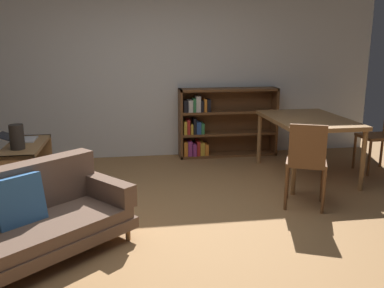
{
  "coord_description": "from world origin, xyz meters",
  "views": [
    {
      "loc": [
        -0.43,
        -3.6,
        1.7
      ],
      "look_at": [
        0.21,
        0.53,
        0.68
      ],
      "focal_mm": 39.02,
      "sensor_mm": 36.0,
      "label": 1
    }
  ],
  "objects_px": {
    "dining_chair_near": "(383,133)",
    "dining_chair_far": "(306,160)",
    "desk_speaker": "(17,137)",
    "bookshelf": "(220,123)",
    "open_laptop": "(19,138)",
    "dining_table": "(307,123)",
    "media_console": "(27,170)"
  },
  "relations": [
    {
      "from": "dining_chair_near",
      "to": "dining_chair_far",
      "type": "distance_m",
      "value": 1.89
    },
    {
      "from": "desk_speaker",
      "to": "bookshelf",
      "type": "distance_m",
      "value": 3.01
    },
    {
      "from": "open_laptop",
      "to": "dining_chair_far",
      "type": "bearing_deg",
      "value": -20.08
    },
    {
      "from": "dining_chair_far",
      "to": "bookshelf",
      "type": "height_order",
      "value": "bookshelf"
    },
    {
      "from": "open_laptop",
      "to": "dining_table",
      "type": "relative_size",
      "value": 0.3
    },
    {
      "from": "dining_chair_near",
      "to": "dining_chair_far",
      "type": "height_order",
      "value": "dining_chair_near"
    },
    {
      "from": "dining_chair_near",
      "to": "dining_chair_far",
      "type": "bearing_deg",
      "value": -145.35
    },
    {
      "from": "desk_speaker",
      "to": "dining_chair_near",
      "type": "height_order",
      "value": "dining_chair_near"
    },
    {
      "from": "media_console",
      "to": "dining_chair_near",
      "type": "xyz_separation_m",
      "value": [
        4.52,
        0.17,
        0.24
      ]
    },
    {
      "from": "open_laptop",
      "to": "dining_chair_near",
      "type": "bearing_deg",
      "value": -0.59
    },
    {
      "from": "media_console",
      "to": "dining_chair_near",
      "type": "bearing_deg",
      "value": 2.17
    },
    {
      "from": "dining_chair_far",
      "to": "bookshelf",
      "type": "bearing_deg",
      "value": 100.41
    },
    {
      "from": "bookshelf",
      "to": "desk_speaker",
      "type": "bearing_deg",
      "value": -149.34
    },
    {
      "from": "media_console",
      "to": "dining_table",
      "type": "bearing_deg",
      "value": 2.32
    },
    {
      "from": "dining_chair_near",
      "to": "bookshelf",
      "type": "xyz_separation_m",
      "value": [
        -1.96,
        1.15,
        -0.02
      ]
    },
    {
      "from": "dining_chair_far",
      "to": "bookshelf",
      "type": "distance_m",
      "value": 2.26
    },
    {
      "from": "media_console",
      "to": "dining_chair_far",
      "type": "relative_size",
      "value": 1.12
    },
    {
      "from": "open_laptop",
      "to": "desk_speaker",
      "type": "distance_m",
      "value": 0.45
    },
    {
      "from": "media_console",
      "to": "open_laptop",
      "type": "height_order",
      "value": "open_laptop"
    },
    {
      "from": "dining_table",
      "to": "media_console",
      "type": "bearing_deg",
      "value": -177.68
    },
    {
      "from": "dining_chair_far",
      "to": "bookshelf",
      "type": "relative_size",
      "value": 0.61
    },
    {
      "from": "desk_speaker",
      "to": "bookshelf",
      "type": "bearing_deg",
      "value": 30.66
    },
    {
      "from": "desk_speaker",
      "to": "open_laptop",
      "type": "bearing_deg",
      "value": 100.88
    },
    {
      "from": "media_console",
      "to": "dining_chair_near",
      "type": "height_order",
      "value": "dining_chair_near"
    },
    {
      "from": "media_console",
      "to": "dining_table",
      "type": "distance_m",
      "value": 3.46
    },
    {
      "from": "media_console",
      "to": "desk_speaker",
      "type": "bearing_deg",
      "value": -95.75
    },
    {
      "from": "dining_table",
      "to": "bookshelf",
      "type": "bearing_deg",
      "value": 126.44
    },
    {
      "from": "desk_speaker",
      "to": "bookshelf",
      "type": "xyz_separation_m",
      "value": [
        2.58,
        1.53,
        -0.21
      ]
    },
    {
      "from": "desk_speaker",
      "to": "dining_chair_near",
      "type": "distance_m",
      "value": 4.56
    },
    {
      "from": "dining_chair_near",
      "to": "desk_speaker",
      "type": "bearing_deg",
      "value": -175.21
    },
    {
      "from": "open_laptop",
      "to": "dining_chair_far",
      "type": "relative_size",
      "value": 0.45
    },
    {
      "from": "dining_chair_far",
      "to": "open_laptop",
      "type": "bearing_deg",
      "value": 159.92
    }
  ]
}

